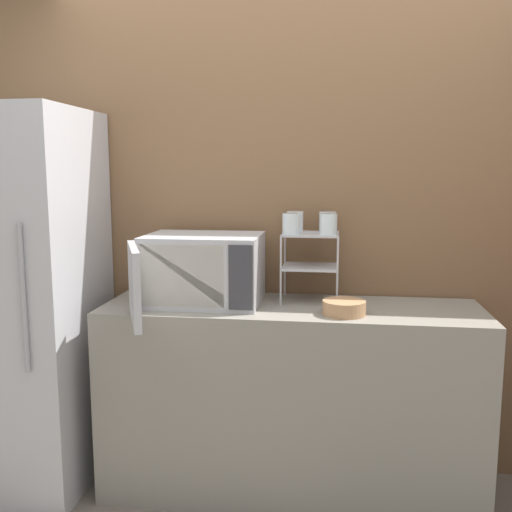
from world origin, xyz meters
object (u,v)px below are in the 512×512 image
microwave (201,270)px  glass_front_left (291,224)px  glass_back_left (295,221)px  dish_rack (310,252)px  glass_back_right (327,222)px  refrigerator (26,301)px  bowl (344,308)px  glass_front_right (328,224)px

microwave → glass_front_left: size_ratio=8.19×
glass_back_left → glass_front_left: bearing=-94.9°
dish_rack → microwave: bearing=-165.3°
glass_back_right → refrigerator: bearing=-170.0°
glass_back_left → dish_rack: bearing=-40.9°
bowl → refrigerator: bearing=177.5°
microwave → glass_front_right: bearing=6.6°
bowl → dish_rack: bearing=122.2°
dish_rack → refrigerator: (-1.40, -0.19, -0.25)m
refrigerator → glass_front_right: bearing=4.9°
glass_front_right → refrigerator: bearing=-175.1°
glass_front_left → glass_front_right: bearing=-0.2°
bowl → glass_front_right: bearing=111.7°
glass_front_left → glass_front_right: 0.18m
refrigerator → bowl: bearing=-2.5°
dish_rack → glass_front_right: size_ratio=3.39×
glass_front_left → glass_back_left: 0.14m
microwave → glass_back_left: glass_back_left is taller
microwave → dish_rack: 0.55m
dish_rack → glass_back_right: (0.08, 0.07, 0.15)m
microwave → glass_back_left: (0.44, 0.21, 0.22)m
glass_front_left → bowl: 0.48m
glass_front_left → refrigerator: 1.38m
dish_rack → bowl: 0.38m
glass_back_left → bowl: (0.25, -0.33, -0.36)m
microwave → glass_back_left: bearing=25.0°
glass_back_right → refrigerator: refrigerator is taller
dish_rack → bowl: dish_rack is taller
glass_back_left → refrigerator: 1.41m
glass_back_right → bowl: (0.09, -0.33, -0.36)m
glass_front_right → refrigerator: refrigerator is taller
microwave → refrigerator: 0.90m
microwave → glass_front_right: glass_front_right is taller
glass_front_left → glass_back_right: size_ratio=1.00×
dish_rack → glass_back_right: size_ratio=3.39×
dish_rack → refrigerator: size_ratio=0.18×
glass_back_right → glass_back_left: (-0.16, 0.00, 0.00)m
microwave → refrigerator: bearing=-176.2°
glass_back_right → glass_back_left: bearing=178.6°
microwave → dish_rack: (0.52, 0.14, 0.08)m
microwave → glass_back_right: bearing=18.6°
bowl → refrigerator: refrigerator is taller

